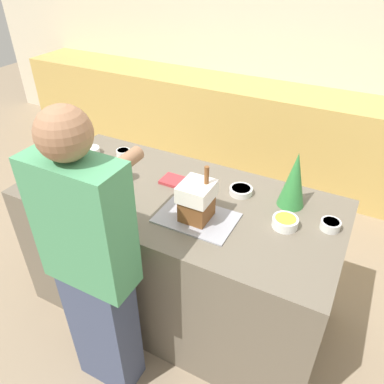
{
  "coord_description": "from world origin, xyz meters",
  "views": [
    {
      "loc": [
        0.89,
        -1.52,
        2.14
      ],
      "look_at": [
        0.1,
        0.0,
        0.97
      ],
      "focal_mm": 35.0,
      "sensor_mm": 36.0,
      "label": 1
    }
  ],
  "objects_px": {
    "gingerbread_house": "(197,200)",
    "candy_bowl_center_rear": "(330,225)",
    "decorative_tree": "(294,180)",
    "candy_bowl_far_left": "(241,190)",
    "candy_bowl_near_tray_right": "(123,153)",
    "candy_bowl_behind_tray": "(91,150)",
    "cookbook": "(179,182)",
    "baking_tray": "(197,218)",
    "candy_bowl_beside_tree": "(285,222)",
    "person": "(93,268)",
    "mug": "(122,173)"
  },
  "relations": [
    {
      "from": "candy_bowl_beside_tree",
      "to": "person",
      "type": "xyz_separation_m",
      "value": [
        -0.73,
        -0.65,
        -0.08
      ]
    },
    {
      "from": "candy_bowl_far_left",
      "to": "candy_bowl_beside_tree",
      "type": "height_order",
      "value": "candy_bowl_beside_tree"
    },
    {
      "from": "candy_bowl_behind_tray",
      "to": "person",
      "type": "height_order",
      "value": "person"
    },
    {
      "from": "candy_bowl_center_rear",
      "to": "cookbook",
      "type": "relative_size",
      "value": 0.45
    },
    {
      "from": "decorative_tree",
      "to": "candy_bowl_center_rear",
      "type": "distance_m",
      "value": 0.3
    },
    {
      "from": "gingerbread_house",
      "to": "person",
      "type": "distance_m",
      "value": 0.6
    },
    {
      "from": "decorative_tree",
      "to": "candy_bowl_near_tray_right",
      "type": "relative_size",
      "value": 3.44
    },
    {
      "from": "candy_bowl_far_left",
      "to": "person",
      "type": "relative_size",
      "value": 0.08
    },
    {
      "from": "candy_bowl_center_rear",
      "to": "person",
      "type": "distance_m",
      "value": 1.19
    },
    {
      "from": "candy_bowl_beside_tree",
      "to": "baking_tray",
      "type": "bearing_deg",
      "value": -160.84
    },
    {
      "from": "candy_bowl_center_rear",
      "to": "mug",
      "type": "distance_m",
      "value": 1.22
    },
    {
      "from": "candy_bowl_beside_tree",
      "to": "cookbook",
      "type": "distance_m",
      "value": 0.69
    },
    {
      "from": "decorative_tree",
      "to": "person",
      "type": "bearing_deg",
      "value": -129.42
    },
    {
      "from": "decorative_tree",
      "to": "mug",
      "type": "distance_m",
      "value": 1.01
    },
    {
      "from": "candy_bowl_behind_tray",
      "to": "cookbook",
      "type": "height_order",
      "value": "candy_bowl_behind_tray"
    },
    {
      "from": "baking_tray",
      "to": "mug",
      "type": "xyz_separation_m",
      "value": [
        -0.57,
        0.13,
        0.04
      ]
    },
    {
      "from": "gingerbread_house",
      "to": "candy_bowl_far_left",
      "type": "height_order",
      "value": "gingerbread_house"
    },
    {
      "from": "decorative_tree",
      "to": "gingerbread_house",
      "type": "bearing_deg",
      "value": -138.76
    },
    {
      "from": "candy_bowl_behind_tray",
      "to": "baking_tray",
      "type": "bearing_deg",
      "value": -17.33
    },
    {
      "from": "mug",
      "to": "person",
      "type": "distance_m",
      "value": 0.69
    },
    {
      "from": "baking_tray",
      "to": "candy_bowl_beside_tree",
      "type": "height_order",
      "value": "candy_bowl_beside_tree"
    },
    {
      "from": "cookbook",
      "to": "decorative_tree",
      "type": "bearing_deg",
      "value": 8.92
    },
    {
      "from": "gingerbread_house",
      "to": "candy_bowl_behind_tray",
      "type": "bearing_deg",
      "value": 162.69
    },
    {
      "from": "candy_bowl_near_tray_right",
      "to": "person",
      "type": "xyz_separation_m",
      "value": [
        0.46,
        -0.88,
        -0.08
      ]
    },
    {
      "from": "candy_bowl_far_left",
      "to": "candy_bowl_near_tray_right",
      "type": "distance_m",
      "value": 0.88
    },
    {
      "from": "gingerbread_house",
      "to": "candy_bowl_near_tray_right",
      "type": "bearing_deg",
      "value": 153.23
    },
    {
      "from": "candy_bowl_center_rear",
      "to": "cookbook",
      "type": "height_order",
      "value": "candy_bowl_center_rear"
    },
    {
      "from": "candy_bowl_behind_tray",
      "to": "person",
      "type": "xyz_separation_m",
      "value": [
        0.67,
        -0.8,
        -0.08
      ]
    },
    {
      "from": "gingerbread_house",
      "to": "candy_bowl_center_rear",
      "type": "xyz_separation_m",
      "value": [
        0.64,
        0.24,
        -0.09
      ]
    },
    {
      "from": "cookbook",
      "to": "mug",
      "type": "bearing_deg",
      "value": -158.93
    },
    {
      "from": "baking_tray",
      "to": "candy_bowl_center_rear",
      "type": "relative_size",
      "value": 4.13
    },
    {
      "from": "gingerbread_house",
      "to": "candy_bowl_center_rear",
      "type": "relative_size",
      "value": 3.05
    },
    {
      "from": "gingerbread_house",
      "to": "person",
      "type": "relative_size",
      "value": 0.18
    },
    {
      "from": "baking_tray",
      "to": "person",
      "type": "distance_m",
      "value": 0.58
    },
    {
      "from": "baking_tray",
      "to": "candy_bowl_near_tray_right",
      "type": "height_order",
      "value": "candy_bowl_near_tray_right"
    },
    {
      "from": "decorative_tree",
      "to": "cookbook",
      "type": "distance_m",
      "value": 0.68
    },
    {
      "from": "mug",
      "to": "candy_bowl_beside_tree",
      "type": "bearing_deg",
      "value": 1.31
    },
    {
      "from": "baking_tray",
      "to": "gingerbread_house",
      "type": "bearing_deg",
      "value": 35.0
    },
    {
      "from": "candy_bowl_near_tray_right",
      "to": "mug",
      "type": "relative_size",
      "value": 0.97
    },
    {
      "from": "cookbook",
      "to": "candy_bowl_beside_tree",
      "type": "bearing_deg",
      "value": -8.58
    },
    {
      "from": "candy_bowl_center_rear",
      "to": "candy_bowl_far_left",
      "type": "bearing_deg",
      "value": 170.42
    },
    {
      "from": "candy_bowl_behind_tray",
      "to": "candy_bowl_beside_tree",
      "type": "bearing_deg",
      "value": -6.2
    },
    {
      "from": "candy_bowl_behind_tray",
      "to": "candy_bowl_near_tray_right",
      "type": "relative_size",
      "value": 1.3
    },
    {
      "from": "candy_bowl_behind_tray",
      "to": "candy_bowl_far_left",
      "type": "bearing_deg",
      "value": 1.29
    },
    {
      "from": "baking_tray",
      "to": "cookbook",
      "type": "distance_m",
      "value": 0.35
    },
    {
      "from": "candy_bowl_beside_tree",
      "to": "cookbook",
      "type": "xyz_separation_m",
      "value": [
        -0.68,
        0.1,
        -0.02
      ]
    },
    {
      "from": "candy_bowl_beside_tree",
      "to": "candy_bowl_center_rear",
      "type": "distance_m",
      "value": 0.23
    },
    {
      "from": "candy_bowl_far_left",
      "to": "decorative_tree",
      "type": "bearing_deg",
      "value": 5.62
    },
    {
      "from": "candy_bowl_beside_tree",
      "to": "candy_bowl_near_tray_right",
      "type": "relative_size",
      "value": 1.4
    },
    {
      "from": "decorative_tree",
      "to": "person",
      "type": "distance_m",
      "value": 1.12
    }
  ]
}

